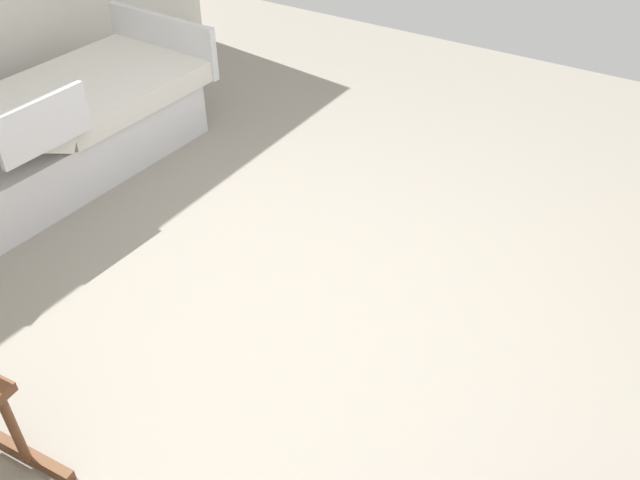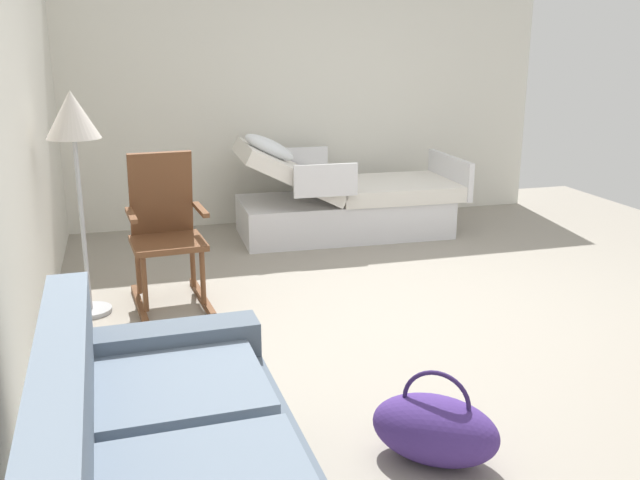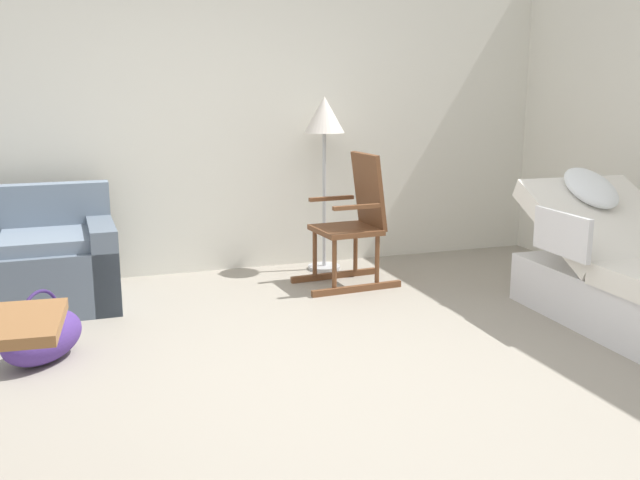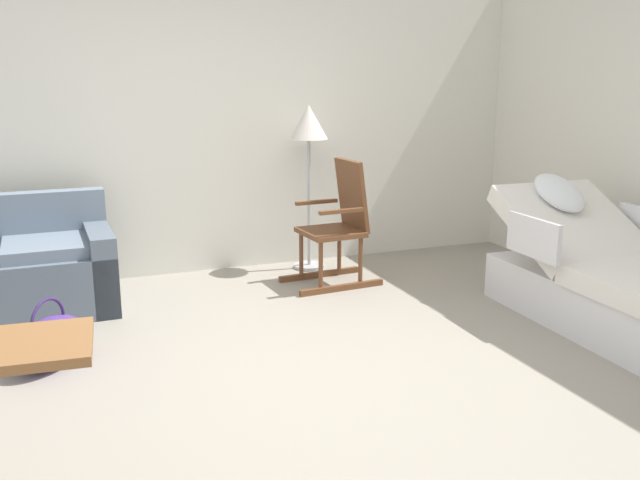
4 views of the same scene
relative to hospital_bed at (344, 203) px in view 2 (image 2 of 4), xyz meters
name	(u,v)px [view 2 (image 2 of 4)]	position (x,y,z in m)	size (l,w,h in m)	color
ground_plane	(420,319)	(-2.16, 0.16, -0.30)	(7.16, 7.16, 0.00)	gray
back_wall	(1,125)	(-2.16, 2.57, 1.05)	(5.93, 0.10, 2.70)	silver
side_wall	(306,85)	(0.76, 0.16, 1.05)	(0.10, 4.93, 2.70)	silver
hospital_bed	(344,203)	(0.00, 0.00, 0.00)	(1.06, 2.10, 1.03)	silver
rocking_chair	(166,233)	(-1.37, 1.73, 0.20)	(0.79, 0.53, 1.05)	brown
floor_lamp	(73,131)	(-1.44, 2.27, 0.93)	(0.34, 0.34, 1.48)	#B2B5BA
duffel_bag	(435,429)	(-3.67, 0.77, -0.15)	(0.60, 0.64, 0.43)	#472D7A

